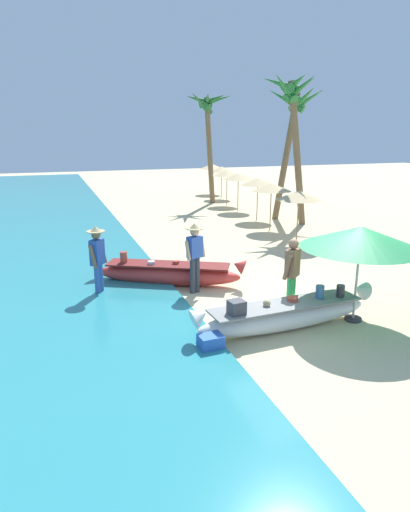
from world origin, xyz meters
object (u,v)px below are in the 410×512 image
Objects in this scene: palm_tree_tall_inland at (293,115)px; person_vendor_assistant at (97,256)px; palm_tree_leaning_seaward at (208,113)px; patio_umbrella_large at (361,238)px; person_tourist_customer at (292,272)px; palm_tree_mid_cluster at (293,104)px; boat_red_midground at (168,273)px; boat_white_foreground at (285,315)px; cooler_box at (211,344)px; person_vendor_hatted at (195,253)px.

person_vendor_assistant is at bearing -141.61° from palm_tree_tall_inland.
palm_tree_leaning_seaward is at bearing 60.16° from person_vendor_assistant.
patio_umbrella_large is (4.92, -3.34, 0.81)m from person_vendor_assistant.
person_tourist_customer is 1.58m from patio_umbrella_large.
palm_tree_tall_inland is 1.79m from palm_tree_mid_cluster.
boat_red_midground is at bearing 6.78° from person_vendor_assistant.
palm_tree_tall_inland is 5.88m from palm_tree_leaning_seaward.
person_vendor_assistant is 0.71× the size of patio_umbrella_large.
boat_white_foreground is 9.65× the size of cooler_box.
palm_tree_leaning_seaward is 7.08m from palm_tree_mid_cluster.
boat_white_foreground is at bearing 176.37° from patio_umbrella_large.
person_vendor_assistant is at bearing 145.81° from patio_umbrella_large.
boat_red_midground is at bearing -136.54° from palm_tree_tall_inland.
boat_white_foreground is at bearing -68.36° from person_vendor_hatted.
boat_red_midground is 10.17m from palm_tree_mid_cluster.
boat_white_foreground is at bearing 9.99° from cooler_box.
person_vendor_assistant is 0.29× the size of palm_tree_leaning_seaward.
cooler_box is at bearing -174.34° from patio_umbrella_large.
boat_white_foreground is 11.72m from palm_tree_mid_cluster.
cooler_box is at bearing -166.20° from boat_white_foreground.
palm_tree_tall_inland is at bearing 38.39° from person_vendor_assistant.
palm_tree_tall_inland reaches higher than boat_white_foreground.
palm_tree_tall_inland is 13.69× the size of cooler_box.
person_vendor_assistant is at bearing 135.76° from boat_white_foreground.
person_vendor_hatted is at bearing -133.64° from palm_tree_mid_cluster.
palm_tree_tall_inland is (6.23, 10.82, 4.29)m from boat_white_foreground.
person_vendor_assistant is at bearing 109.24° from cooler_box.
person_vendor_assistant is (-1.79, -0.21, 0.69)m from boat_red_midground.
palm_tree_tall_inland is (5.73, 10.15, 3.64)m from person_tourist_customer.
patio_umbrella_large is 0.39× the size of palm_tree_mid_cluster.
boat_red_midground is 1.93m from person_vendor_assistant.
person_tourist_customer is at bearing 144.72° from patio_umbrella_large.
patio_umbrella_large is (3.13, -3.56, 1.50)m from boat_red_midground.
person_vendor_hatted is 2.35m from person_vendor_assistant.
palm_tree_mid_cluster is (6.85, 5.88, 4.68)m from boat_red_midground.
palm_tree_leaning_seaward reaches higher than patio_umbrella_large.
person_vendor_assistant is at bearing -144.82° from palm_tree_mid_cluster.
person_vendor_assistant is (-2.28, 0.59, -0.03)m from person_vendor_hatted.
palm_tree_tall_inland is at bearing 43.46° from boat_red_midground.
palm_tree_mid_cluster reaches higher than palm_tree_leaning_seaward.
boat_red_midground is at bearing -113.93° from palm_tree_leaning_seaward.
person_vendor_hatted is 0.29× the size of palm_tree_mid_cluster.
boat_white_foreground is 4.70m from person_vendor_assistant.
boat_red_midground is at bearing 114.01° from boat_white_foreground.
boat_red_midground is 8.85× the size of cooler_box.
palm_tree_tall_inland is 0.98× the size of palm_tree_leaning_seaward.
palm_tree_tall_inland reaches higher than person_vendor_hatted.
person_vendor_assistant is 6.01m from patio_umbrella_large.
palm_tree_mid_cluster is at bearing -121.75° from palm_tree_tall_inland.
person_vendor_hatted reaches higher than cooler_box.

